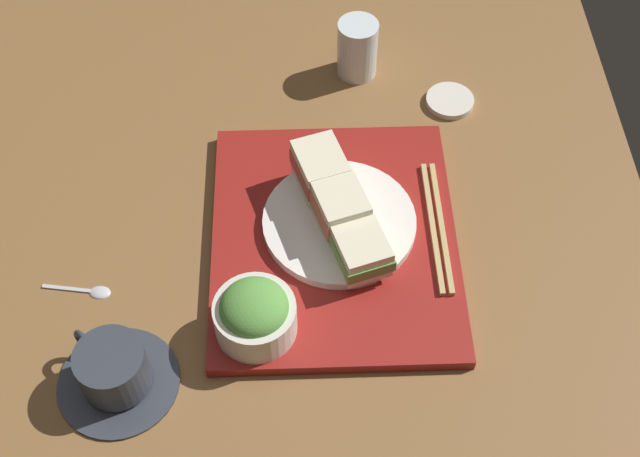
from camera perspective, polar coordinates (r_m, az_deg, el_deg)
name	(u,v)px	position (r cm, az deg, el deg)	size (l,w,h in cm)	color
ground_plane	(288,251)	(114.34, -2.15, -1.52)	(140.00, 100.00, 3.00)	brown
serving_tray	(334,242)	(112.19, 0.97, -0.91)	(38.47, 32.29, 1.79)	maroon
sandwich_plate	(339,222)	(112.17, 1.31, 0.43)	(20.44, 20.44, 1.33)	white
sandwich_near	(360,249)	(106.22, 2.74, -1.37)	(9.65, 8.55, 4.51)	#EFE5C1
sandwich_middle	(340,206)	(109.42, 1.34, 1.50)	(9.56, 8.44, 5.55)	#EFE5C1
sandwich_far	(320,169)	(113.30, 0.03, 4.04)	(9.26, 8.26, 5.65)	#EFE5C1
salad_bowl	(255,314)	(101.51, -4.42, -5.76)	(10.04, 10.04, 7.22)	silver
chopsticks_pair	(437,226)	(113.20, 7.89, 0.15)	(21.29, 2.10, 0.70)	tan
coffee_cup	(114,371)	(102.94, -13.75, -9.33)	(14.63, 14.63, 6.98)	#333842
drinking_glass	(357,49)	(131.86, 2.53, 12.03)	(6.20, 6.20, 9.30)	silver
small_sauce_dish	(450,101)	(131.00, 8.75, 8.50)	(7.25, 7.25, 1.00)	silver
teaspoon	(91,290)	(112.55, -15.20, -4.05)	(2.65, 9.10, 0.80)	silver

